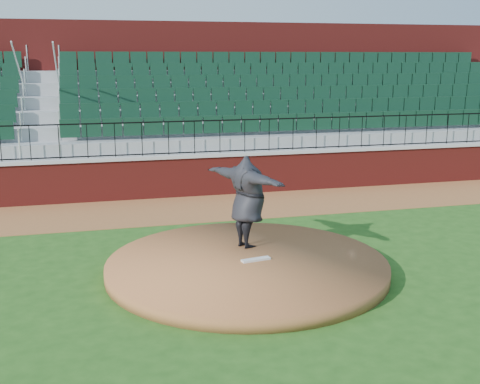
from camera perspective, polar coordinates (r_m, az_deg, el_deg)
The scene contains 10 objects.
ground at distance 12.25m, azimuth 1.78°, elevation -7.44°, with size 90.00×90.00×0.00m, color #204C15.
warning_track at distance 17.27m, azimuth -3.25°, elevation -1.44°, with size 34.00×3.20×0.01m, color brown.
field_wall at distance 18.68m, azimuth -4.25°, elevation 1.48°, with size 34.00×0.35×1.20m, color maroon.
wall_cap at distance 18.56m, azimuth -4.28°, elevation 3.45°, with size 34.00×0.45×0.10m, color #B7B7B7.
wall_railing at distance 18.48m, azimuth -4.31°, elevation 5.14°, with size 34.00×0.05×1.00m, color black, non-canonical shape.
seating_stands at distance 21.10m, azimuth -5.67°, elevation 7.41°, with size 34.00×5.10×4.60m, color gray, non-canonical shape.
concourse_wall at distance 23.83m, azimuth -6.76°, elevation 9.06°, with size 34.00×0.50×5.50m, color maroon.
pitchers_mound at distance 12.15m, azimuth 0.66°, elevation -6.99°, with size 5.58×5.58×0.25m, color brown.
pitching_rubber at distance 12.08m, azimuth 1.50°, elevation -6.37°, with size 0.59×0.15×0.04m, color silver.
pitcher at distance 12.68m, azimuth 0.70°, elevation -0.92°, with size 2.41×0.66×1.96m, color black.
Camera 1 is at (-3.25, -11.03, 4.21)m, focal length 45.34 mm.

